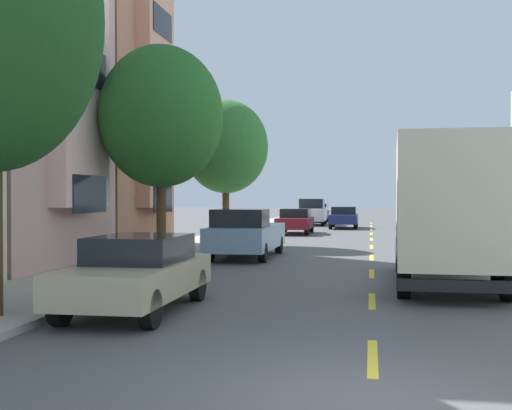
% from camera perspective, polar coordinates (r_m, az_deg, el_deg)
% --- Properties ---
extents(ground_plane, '(160.00, 160.00, 0.00)m').
position_cam_1_polar(ground_plane, '(37.42, 9.62, -2.55)').
color(ground_plane, '#4C4C4F').
extents(sidewalk_left, '(3.20, 120.00, 0.14)m').
position_cam_1_polar(sidewalk_left, '(36.12, -1.73, -2.55)').
color(sidewalk_left, '#A39E93').
rests_on(sidewalk_left, ground_plane).
extents(lane_centerline_dashes, '(0.14, 47.20, 0.01)m').
position_cam_1_polar(lane_centerline_dashes, '(31.93, 9.62, -3.13)').
color(lane_centerline_dashes, yellow).
rests_on(lane_centerline_dashes, ground_plane).
extents(townhouse_third_terracotta, '(11.65, 6.88, 11.97)m').
position_cam_1_polar(townhouse_third_terracotta, '(29.73, -18.97, 7.71)').
color(townhouse_third_terracotta, '#B27560').
rests_on(townhouse_third_terracotta, ground_plane).
extents(street_tree_second, '(3.82, 3.82, 6.68)m').
position_cam_1_polar(street_tree_second, '(21.32, -7.94, 7.33)').
color(street_tree_second, '#47331E').
rests_on(street_tree_second, sidewalk_left).
extents(street_tree_third, '(3.76, 3.76, 6.30)m').
position_cam_1_polar(street_tree_third, '(30.43, -2.54, 4.88)').
color(street_tree_third, '#47331E').
rests_on(street_tree_third, sidewalk_left).
extents(delivery_box_truck, '(2.60, 7.36, 3.51)m').
position_cam_1_polar(delivery_box_truck, '(17.14, 15.68, -0.01)').
color(delivery_box_truck, beige).
rests_on(delivery_box_truck, ground_plane).
extents(parked_suv_white, '(2.03, 4.83, 1.93)m').
position_cam_1_polar(parked_suv_white, '(50.34, 4.72, -0.55)').
color(parked_suv_white, silver).
rests_on(parked_suv_white, ground_plane).
extents(parked_sedan_burgundy, '(1.80, 4.50, 1.43)m').
position_cam_1_polar(parked_sedan_burgundy, '(38.88, 3.31, -1.31)').
color(parked_sedan_burgundy, maroon).
rests_on(parked_sedan_burgundy, ground_plane).
extents(parked_sedan_charcoal, '(1.86, 4.52, 1.43)m').
position_cam_1_polar(parked_sedan_charcoal, '(59.89, 13.71, -0.58)').
color(parked_sedan_charcoal, '#333338').
rests_on(parked_sedan_charcoal, ground_plane).
extents(parked_sedan_silver, '(1.80, 4.50, 1.43)m').
position_cam_1_polar(parked_sedan_silver, '(25.27, 19.66, -2.52)').
color(parked_sedan_silver, '#B2B5BA').
rests_on(parked_sedan_silver, ground_plane).
extents(parked_sedan_champagne, '(1.82, 4.51, 1.43)m').
position_cam_1_polar(parked_sedan_champagne, '(13.14, -9.91, -5.54)').
color(parked_sedan_champagne, tan).
rests_on(parked_sedan_champagne, ground_plane).
extents(parked_hatchback_black, '(1.78, 4.02, 1.50)m').
position_cam_1_polar(parked_hatchback_black, '(56.09, 5.13, -0.65)').
color(parked_hatchback_black, black).
rests_on(parked_hatchback_black, ground_plane).
extents(parked_sedan_forest, '(1.93, 4.55, 1.43)m').
position_cam_1_polar(parked_sedan_forest, '(46.35, 14.83, -0.99)').
color(parked_sedan_forest, '#194C28').
rests_on(parked_sedan_forest, ground_plane).
extents(parked_pickup_red, '(2.09, 5.33, 1.73)m').
position_cam_1_polar(parked_pickup_red, '(34.66, 16.79, -1.48)').
color(parked_pickup_red, '#AD1E1E').
rests_on(parked_pickup_red, ground_plane).
extents(parked_pickup_sky, '(2.06, 5.32, 1.73)m').
position_cam_1_polar(parked_pickup_sky, '(23.95, -0.87, -2.46)').
color(parked_pickup_sky, '#7A9EC6').
rests_on(parked_pickup_sky, ground_plane).
extents(moving_navy_sedan, '(1.80, 4.50, 1.43)m').
position_cam_1_polar(moving_navy_sedan, '(45.67, 7.36, -1.00)').
color(moving_navy_sedan, navy).
rests_on(moving_navy_sedan, ground_plane).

